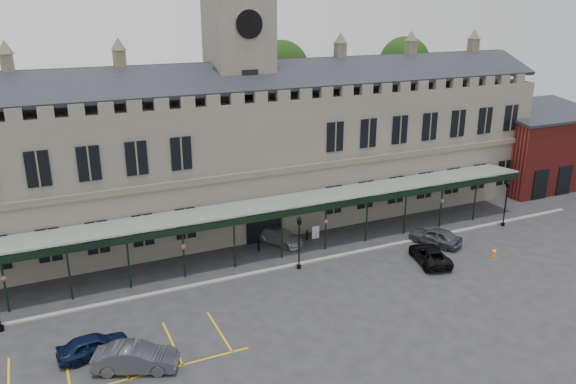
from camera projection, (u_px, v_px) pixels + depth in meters
name	position (u px, v px, depth m)	size (l,w,h in m)	color
ground	(324.00, 298.00, 39.29)	(140.00, 140.00, 0.00)	#29292B
station_building	(242.00, 156.00, 50.91)	(60.00, 10.36, 17.30)	#666155
clock_tower	(240.00, 82.00, 48.87)	(5.60, 5.60, 24.80)	#666155
canopy	(280.00, 229.00, 44.94)	(50.00, 4.10, 4.30)	#8C9E93
brick_annex	(537.00, 149.00, 62.69)	(12.40, 8.36, 9.23)	maroon
kerb	(291.00, 266.00, 44.00)	(60.00, 0.40, 0.12)	gray
parking_markings	(123.00, 360.00, 32.41)	(16.00, 6.00, 0.01)	gold
tree_behind_mid	(281.00, 70.00, 59.90)	(6.00, 6.00, 16.00)	#332314
tree_behind_right	(404.00, 64.00, 66.29)	(6.00, 6.00, 16.00)	#332314
lamp_post_mid	(299.00, 238.00, 42.83)	(0.41, 0.41, 4.36)	black
lamp_post_right	(506.00, 199.00, 51.22)	(0.42, 0.42, 4.44)	black
traffic_cone	(494.00, 252.00, 45.71)	(0.44, 0.44, 0.70)	#FB4F07
sign_board	(316.00, 232.00, 49.06)	(0.67, 0.09, 1.15)	black
bollard_left	(259.00, 246.00, 46.56)	(0.16, 0.16, 0.88)	black
bollard_right	(307.00, 235.00, 48.80)	(0.16, 0.16, 0.89)	black
car_left_a	(93.00, 345.00, 32.60)	(1.63, 4.05, 1.38)	black
car_left_b	(136.00, 358.00, 31.33)	(1.63, 4.68, 1.54)	#3E4146
car_taxi	(279.00, 236.00, 48.08)	(1.84, 4.52, 1.31)	#94979B
car_van	(430.00, 255.00, 44.51)	(2.18, 4.72, 1.31)	black
car_right_a	(435.00, 236.00, 47.82)	(1.80, 4.48, 1.53)	#3E4146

